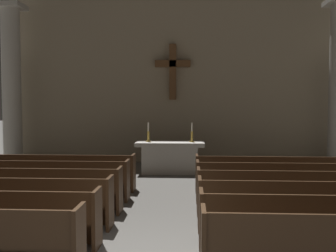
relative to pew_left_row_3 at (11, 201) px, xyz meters
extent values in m
cube|color=#422B19|center=(1.85, -1.98, 0.00)|extent=(0.06, 0.50, 0.95)
cube|color=#422B19|center=(1.85, -0.98, 0.00)|extent=(0.06, 0.50, 0.95)
cube|color=#422B19|center=(0.00, 0.04, -0.05)|extent=(3.63, 0.40, 0.05)
cube|color=#422B19|center=(0.00, -0.19, 0.22)|extent=(3.63, 0.05, 0.50)
cube|color=#422B19|center=(0.00, 0.22, -0.28)|extent=(3.63, 0.04, 0.40)
cube|color=#422B19|center=(1.85, 0.02, 0.00)|extent=(0.06, 0.50, 0.95)
cube|color=#422B19|center=(0.00, 1.04, -0.05)|extent=(3.63, 0.40, 0.05)
cube|color=#422B19|center=(0.00, 0.82, 0.22)|extent=(3.63, 0.05, 0.50)
cube|color=#422B19|center=(0.00, 1.22, -0.28)|extent=(3.63, 0.04, 0.40)
cube|color=#422B19|center=(1.85, 1.02, 0.00)|extent=(0.06, 0.50, 0.95)
cube|color=#422B19|center=(0.00, 2.04, -0.05)|extent=(3.63, 0.40, 0.05)
cube|color=#422B19|center=(0.00, 1.82, 0.22)|extent=(3.63, 0.05, 0.50)
cube|color=#422B19|center=(0.00, 2.22, -0.28)|extent=(3.63, 0.04, 0.40)
cube|color=#422B19|center=(1.85, 2.02, 0.00)|extent=(0.06, 0.50, 0.95)
cube|color=#422B19|center=(0.00, 3.04, -0.05)|extent=(3.63, 0.40, 0.05)
cube|color=#422B19|center=(0.00, 2.82, 0.22)|extent=(3.63, 0.05, 0.50)
cube|color=#422B19|center=(0.00, 3.22, -0.28)|extent=(3.63, 0.04, 0.40)
cube|color=#422B19|center=(1.85, 3.02, 0.00)|extent=(0.06, 0.50, 0.95)
cube|color=#422B19|center=(3.48, -1.98, 0.00)|extent=(0.06, 0.50, 0.95)
cube|color=#422B19|center=(5.32, -0.96, -0.05)|extent=(3.63, 0.40, 0.05)
cube|color=#422B19|center=(5.32, -1.19, 0.22)|extent=(3.63, 0.05, 0.50)
cube|color=#422B19|center=(5.32, -0.78, -0.28)|extent=(3.63, 0.04, 0.40)
cube|color=#422B19|center=(3.48, -0.98, 0.00)|extent=(0.06, 0.50, 0.95)
cube|color=#422B19|center=(5.32, 0.04, -0.05)|extent=(3.63, 0.40, 0.05)
cube|color=#422B19|center=(5.32, -0.19, 0.22)|extent=(3.63, 0.05, 0.50)
cube|color=#422B19|center=(5.32, 0.22, -0.28)|extent=(3.63, 0.04, 0.40)
cube|color=#422B19|center=(3.48, 0.02, 0.00)|extent=(0.06, 0.50, 0.95)
cube|color=#422B19|center=(5.32, 1.04, -0.05)|extent=(3.63, 0.40, 0.05)
cube|color=#422B19|center=(5.32, 0.82, 0.22)|extent=(3.63, 0.05, 0.50)
cube|color=#422B19|center=(5.32, 1.22, -0.28)|extent=(3.63, 0.04, 0.40)
cube|color=#422B19|center=(3.48, 1.02, 0.00)|extent=(0.06, 0.50, 0.95)
cube|color=#422B19|center=(5.32, 2.04, -0.05)|extent=(3.63, 0.40, 0.05)
cube|color=#422B19|center=(5.32, 1.82, 0.22)|extent=(3.63, 0.05, 0.50)
cube|color=#422B19|center=(5.32, 2.22, -0.28)|extent=(3.63, 0.04, 0.40)
cube|color=#422B19|center=(3.48, 2.02, 0.00)|extent=(0.06, 0.50, 0.95)
cube|color=#422B19|center=(5.32, 3.04, -0.05)|extent=(3.63, 0.40, 0.05)
cube|color=#422B19|center=(5.32, 2.82, 0.22)|extent=(3.63, 0.05, 0.50)
cube|color=#422B19|center=(5.32, 3.22, -0.28)|extent=(3.63, 0.04, 0.40)
cube|color=#422B19|center=(3.48, 3.02, 0.00)|extent=(0.06, 0.50, 0.95)
cube|color=#ADA89E|center=(-2.98, 6.65, -0.38)|extent=(0.92, 0.92, 0.20)
cylinder|color=#ADA89E|center=(-2.98, 6.65, 2.29)|extent=(0.65, 0.65, 5.53)
cube|color=#ADA89E|center=(-2.98, 6.65, 5.13)|extent=(0.98, 0.98, 0.16)
cube|color=#A8A399|center=(2.66, 5.60, -0.04)|extent=(1.76, 0.72, 0.88)
cube|color=#A8A399|center=(2.66, 5.60, 0.46)|extent=(2.20, 0.90, 0.12)
cube|color=silver|center=(2.66, 5.60, 0.53)|extent=(2.09, 0.86, 0.01)
cylinder|color=#B79338|center=(1.96, 5.60, 0.54)|extent=(0.16, 0.16, 0.02)
cylinder|color=#B79338|center=(1.96, 5.60, 0.70)|extent=(0.07, 0.07, 0.34)
cylinder|color=silver|center=(1.96, 5.60, 1.01)|extent=(0.04, 0.04, 0.28)
cylinder|color=#B79338|center=(3.36, 5.60, 0.54)|extent=(0.16, 0.16, 0.02)
cylinder|color=#B79338|center=(3.36, 5.60, 0.70)|extent=(0.07, 0.07, 0.34)
cylinder|color=silver|center=(3.36, 5.60, 1.01)|extent=(0.04, 0.04, 0.28)
cube|color=gray|center=(2.66, 7.88, 2.59)|extent=(12.33, 0.25, 6.15)
cube|color=brown|center=(2.66, 7.63, 2.90)|extent=(0.24, 0.24, 2.04)
cube|color=brown|center=(2.66, 7.63, 3.21)|extent=(1.30, 0.24, 0.24)
camera|label=1|loc=(3.30, -7.02, 1.85)|focal=42.35mm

